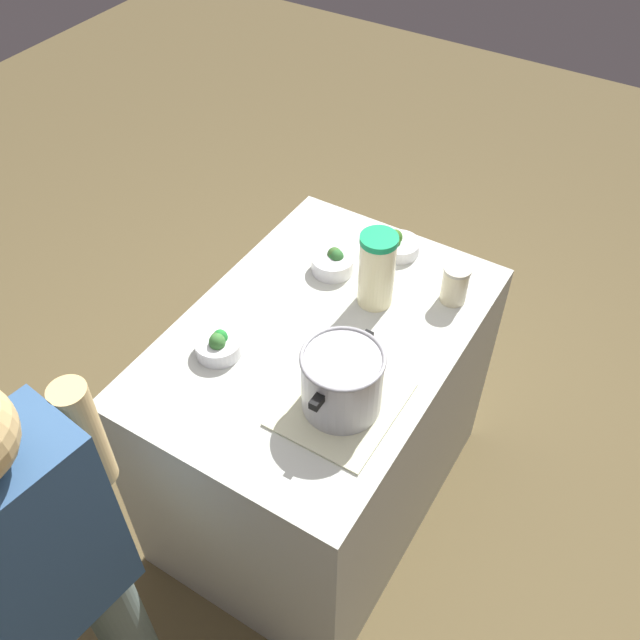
# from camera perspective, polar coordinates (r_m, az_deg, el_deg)

# --- Properties ---
(ground_plane) EXTENTS (8.00, 8.00, 0.00)m
(ground_plane) POSITION_cam_1_polar(r_m,az_deg,el_deg) (2.80, -0.00, -13.87)
(ground_plane) COLOR brown
(counter_slab) EXTENTS (1.13, 0.79, 0.91)m
(counter_slab) POSITION_cam_1_polar(r_m,az_deg,el_deg) (2.42, -0.00, -8.39)
(counter_slab) COLOR beige
(counter_slab) RESTS_ON ground_plane
(dish_cloth) EXTENTS (0.34, 0.29, 0.01)m
(dish_cloth) POSITION_cam_1_polar(r_m,az_deg,el_deg) (1.89, 1.74, -6.87)
(dish_cloth) COLOR beige
(dish_cloth) RESTS_ON counter_slab
(cooking_pot) EXTENTS (0.29, 0.22, 0.19)m
(cooking_pot) POSITION_cam_1_polar(r_m,az_deg,el_deg) (1.81, 1.81, -4.91)
(cooking_pot) COLOR #B7B7BC
(cooking_pot) RESTS_ON dish_cloth
(lemonade_pitcher) EXTENTS (0.11, 0.11, 0.25)m
(lemonade_pitcher) POSITION_cam_1_polar(r_m,az_deg,el_deg) (2.09, 4.65, 4.10)
(lemonade_pitcher) COLOR beige
(lemonade_pitcher) RESTS_ON counter_slab
(mason_jar) EXTENTS (0.08, 0.08, 0.13)m
(mason_jar) POSITION_cam_1_polar(r_m,az_deg,el_deg) (2.17, 10.94, 2.90)
(mason_jar) COLOR beige
(mason_jar) RESTS_ON counter_slab
(broccoli_bowl_front) EXTENTS (0.14, 0.14, 0.08)m
(broccoli_bowl_front) POSITION_cam_1_polar(r_m,az_deg,el_deg) (2.02, -8.27, -2.00)
(broccoli_bowl_front) COLOR silver
(broccoli_bowl_front) RESTS_ON counter_slab
(broccoli_bowl_center) EXTENTS (0.14, 0.14, 0.08)m
(broccoli_bowl_center) POSITION_cam_1_polar(r_m,az_deg,el_deg) (2.25, 1.09, 4.74)
(broccoli_bowl_center) COLOR silver
(broccoli_bowl_center) RESTS_ON counter_slab
(broccoli_bowl_back) EXTENTS (0.13, 0.13, 0.08)m
(broccoli_bowl_back) POSITION_cam_1_polar(r_m,az_deg,el_deg) (2.34, 6.40, 6.07)
(broccoli_bowl_back) COLOR silver
(broccoli_bowl_back) RESTS_ON counter_slab
(person_cook) EXTENTS (0.50, 0.24, 1.55)m
(person_cook) POSITION_cam_1_polar(r_m,az_deg,el_deg) (1.79, -20.83, -19.92)
(person_cook) COLOR slate
(person_cook) RESTS_ON ground_plane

